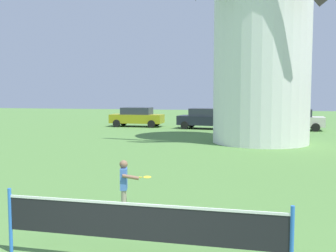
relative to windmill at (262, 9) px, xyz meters
name	(u,v)px	position (x,y,z in m)	size (l,w,h in m)	color
windmill	(262,9)	(0.00, 0.00, 0.00)	(7.45, 5.89, 14.01)	white
tennis_net	(139,223)	(-1.93, -16.14, -6.52)	(4.60, 0.06, 1.10)	blue
player_far	(125,183)	(-3.02, -13.69, -6.52)	(0.77, 0.40, 1.21)	#9E937F
parked_car_mustard	(137,117)	(-9.71, 8.43, -6.39)	(4.25, 1.91, 1.56)	#999919
parked_car_black	(206,118)	(-3.96, 7.63, -6.39)	(4.38, 2.34, 1.56)	#1E232D
parked_car_cream	(295,119)	(2.54, 8.13, -6.39)	(4.17, 2.07, 1.56)	silver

